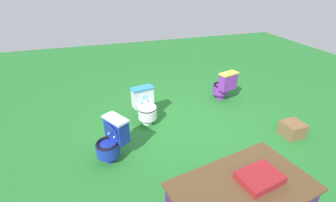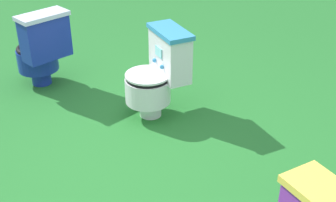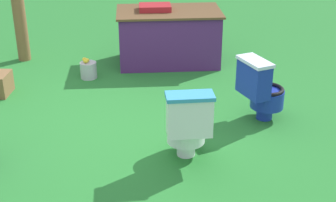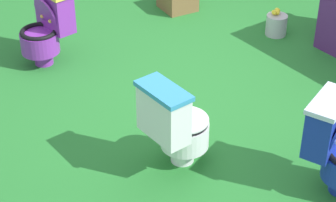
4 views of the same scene
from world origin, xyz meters
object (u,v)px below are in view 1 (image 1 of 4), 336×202
toilet_purple (224,85)px  lemon_bucket (269,165)px  toilet_white (145,106)px  toilet_blue (112,139)px  small_crate (292,129)px

toilet_purple → lemon_bucket: toilet_purple is taller
toilet_white → lemon_bucket: bearing=115.2°
lemon_bucket → toilet_blue: bearing=-24.7°
toilet_blue → small_crate: toilet_blue is taller
toilet_purple → toilet_white: same height
toilet_purple → lemon_bucket: 2.38m
small_crate → toilet_white: bearing=-27.2°
small_crate → lemon_bucket: (1.03, 0.64, -0.02)m
toilet_purple → small_crate: bearing=-88.1°
toilet_blue → lemon_bucket: toilet_blue is taller
toilet_purple → lemon_bucket: (0.50, 2.31, -0.26)m
toilet_white → small_crate: toilet_white is taller
small_crate → toilet_purple: bearing=-72.5°
toilet_purple → small_crate: 1.76m
toilet_blue → small_crate: bearing=-127.1°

